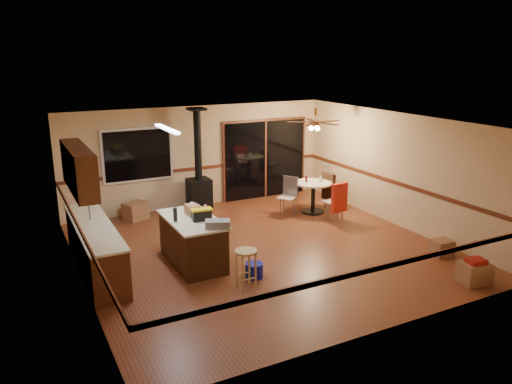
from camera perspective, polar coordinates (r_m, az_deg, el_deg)
floor at (r=10.26m, az=0.77°, el=-6.60°), size 7.00×7.00×0.00m
ceiling at (r=9.58m, az=0.83°, el=7.94°), size 7.00×7.00×0.00m
wall_back at (r=12.95m, az=-6.50°, el=4.05°), size 7.00×0.00×7.00m
wall_front at (r=7.10m, az=14.24°, el=-6.22°), size 7.00×0.00×7.00m
wall_left at (r=8.82m, az=-19.72°, el=-2.34°), size 0.00×7.00×7.00m
wall_right at (r=11.85m, az=15.94°, el=2.44°), size 0.00×7.00×7.00m
chair_rail at (r=9.92m, az=0.79°, el=-1.25°), size 7.00×7.00×0.08m
window at (r=12.40m, az=-13.38°, el=4.15°), size 1.72×0.10×1.32m
sliding_door at (r=13.73m, az=1.04°, el=3.74°), size 2.52×0.10×2.10m
lower_cabinets at (r=9.61m, az=-17.90°, el=-6.21°), size 0.60×3.00×0.86m
countertop at (r=9.46m, az=-18.13°, el=-3.68°), size 0.64×3.04×0.04m
upper_cabinets at (r=9.37m, az=-19.61°, el=2.49°), size 0.35×2.00×0.80m
kitchen_island at (r=9.53m, az=-7.25°, el=-5.59°), size 0.88×1.68×0.90m
wood_stove at (r=12.60m, az=-6.54°, el=1.05°), size 0.55×0.50×2.52m
ceiling_fan at (r=12.17m, az=6.80°, el=7.65°), size 0.24×0.24×0.55m
fluorescent_strip at (r=9.18m, az=-10.13°, el=7.10°), size 0.10×1.20×0.04m
toolbox_grey at (r=8.84m, az=-4.42°, el=-3.67°), size 0.49×0.39×0.13m
toolbox_black at (r=9.25m, az=-6.23°, el=-2.65°), size 0.37×0.22×0.19m
toolbox_yellow_lid at (r=9.21m, az=-6.25°, el=-1.99°), size 0.41×0.24×0.03m
box_on_island at (r=9.57m, az=-7.28°, el=-2.04°), size 0.23×0.31×0.20m
bottle_dark at (r=9.23m, az=-9.21°, el=-2.58°), size 0.09×0.09×0.26m
bottle_pink at (r=9.49m, az=-5.81°, el=-2.11°), size 0.07×0.07×0.21m
bottle_white at (r=9.82m, az=-7.36°, el=-1.65°), size 0.07×0.07×0.17m
bar_stool at (r=8.55m, az=-1.15°, el=-8.83°), size 0.47×0.47×0.69m
blue_bucket at (r=9.01m, az=-0.22°, el=-8.94°), size 0.36×0.36×0.27m
dining_table at (r=12.52m, az=6.55°, el=0.02°), size 0.92×0.92×0.78m
glass_red at (r=12.43m, az=5.77°, el=1.47°), size 0.07×0.07×0.15m
glass_cream at (r=12.49m, az=7.41°, el=1.46°), size 0.07×0.07×0.14m
chair_left at (r=12.31m, az=3.79°, el=0.09°), size 0.56×0.56×0.51m
chair_near at (r=11.88m, az=9.41°, el=-0.63°), size 0.48×0.51×0.70m
chair_right at (r=12.82m, az=8.38°, el=0.63°), size 0.47×0.44×0.70m
box_under_window at (r=12.34m, az=-13.59°, el=-2.12°), size 0.65×0.60×0.42m
box_corner_a at (r=9.59m, az=23.69°, el=-8.46°), size 0.56×0.50×0.37m
box_corner_b at (r=10.62m, az=20.47°, el=-5.97°), size 0.41×0.36×0.31m
box_small_red at (r=9.50m, az=23.84°, el=-7.22°), size 0.35×0.31×0.08m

